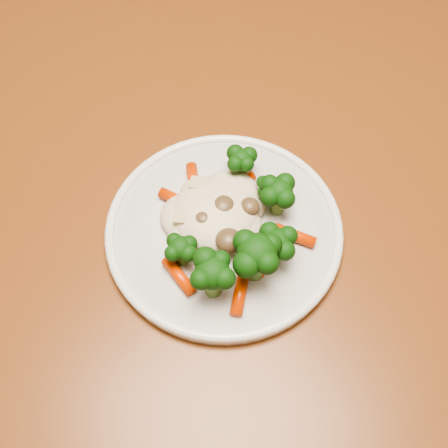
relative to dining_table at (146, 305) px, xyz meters
The scene contains 3 objects.
dining_table is the anchor object (origin of this frame).
plate 0.14m from the dining_table, 15.02° to the right, with size 0.24×0.24×0.01m, color white.
meal 0.16m from the dining_table, 22.98° to the right, with size 0.16×0.17×0.05m.
Camera 1 is at (-0.11, -0.15, 1.25)m, focal length 45.00 mm.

